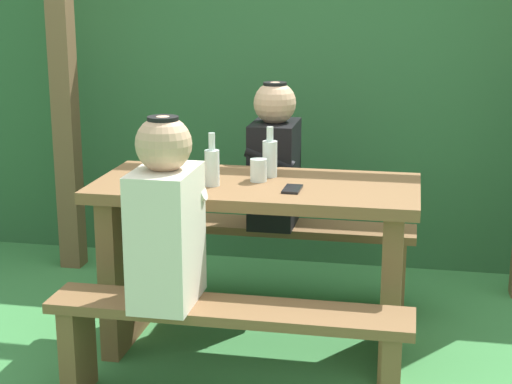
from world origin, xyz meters
The scene contains 12 objects.
ground_plane centered at (0.00, 0.00, 0.00)m, with size 12.00×12.00×0.00m, color #3B7E41.
hedge_backdrop centered at (0.00, 1.62, 0.82)m, with size 6.40×0.82×1.64m, color #2E5D34.
pergola_post_left centered at (-1.26, 0.89, 0.95)m, with size 0.12×0.12×1.91m, color brown.
picnic_table centered at (0.00, 0.00, 0.52)m, with size 1.40×0.64×0.77m.
bench_near centered at (0.00, -0.55, 0.31)m, with size 1.40×0.24×0.43m.
bench_far centered at (0.00, 0.55, 0.31)m, with size 1.40×0.24×0.43m.
person_white_shirt centered at (-0.24, -0.55, 0.76)m, with size 0.25×0.35×0.72m.
person_black_coat centered at (-0.01, 0.55, 0.76)m, with size 0.25×0.35×0.72m.
drinking_glass centered at (0.01, 0.03, 0.82)m, with size 0.07×0.07×0.10m, color silver.
bottle_left centered at (0.04, 0.12, 0.86)m, with size 0.07×0.07×0.23m.
bottle_right centered at (-0.17, -0.09, 0.86)m, with size 0.06×0.06×0.23m.
cell_phone centered at (0.17, -0.10, 0.78)m, with size 0.07×0.14×0.01m, color black.
Camera 1 is at (0.65, -3.36, 1.61)m, focal length 57.10 mm.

